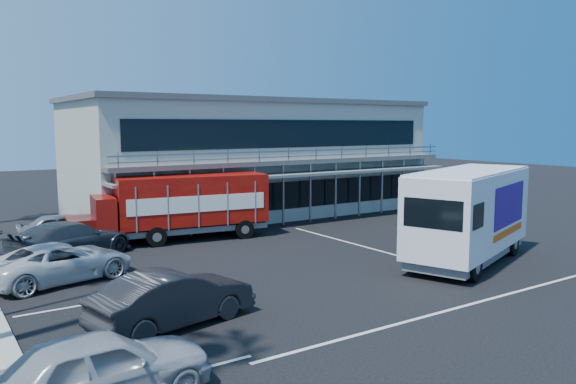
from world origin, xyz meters
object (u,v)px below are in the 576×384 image
red_truck (179,205)px  parked_car_b (173,298)px  parked_car_a (101,368)px  white_van (469,214)px

red_truck → parked_car_b: (-4.84, -11.09, -0.97)m
parked_car_a → parked_car_b: parked_car_b is taller
white_van → parked_car_a: white_van is taller
red_truck → parked_car_b: red_truck is taller
parked_car_a → red_truck: bearing=-32.9°
white_van → parked_car_b: (-13.13, -0.25, -1.26)m
parked_car_b → red_truck: bearing=-35.8°
red_truck → parked_car_a: bearing=-110.3°
parked_car_a → white_van: bearing=-81.6°
parked_car_a → parked_car_b: (3.00, 3.50, 0.02)m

